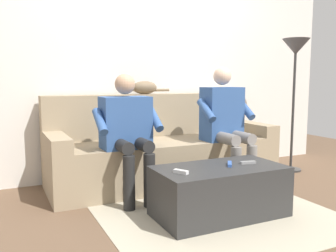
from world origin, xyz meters
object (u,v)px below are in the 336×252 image
object	(u,v)px
coffee_table	(219,191)
remote_gray	(248,162)
remote_white	(181,172)
person_left_seated	(225,120)
floor_lamp	(295,58)
couch	(162,151)
person_right_seated	(128,128)
cat_on_backrest	(142,87)
remote_blue	(230,164)

from	to	relation	value
coffee_table	remote_gray	bearing A→B (deg)	177.16
coffee_table	remote_white	distance (m)	0.43
person_left_seated	floor_lamp	bearing A→B (deg)	-170.17
couch	person_right_seated	bearing A→B (deg)	37.27
coffee_table	cat_on_backrest	distance (m)	1.56
remote_blue	floor_lamp	distance (m)	1.94
coffee_table	remote_gray	world-z (taller)	remote_gray
coffee_table	floor_lamp	xyz separation A→B (m)	(-1.58, -0.87, 1.11)
person_left_seated	remote_blue	bearing A→B (deg)	58.45
cat_on_backrest	couch	bearing A→B (deg)	116.35
couch	remote_white	size ratio (longest dim) A/B	20.67
person_left_seated	floor_lamp	distance (m)	1.26
coffee_table	remote_blue	bearing A→B (deg)	-176.96
remote_blue	floor_lamp	xyz separation A→B (m)	(-1.48, -0.86, 0.91)
coffee_table	cat_on_backrest	xyz separation A→B (m)	(0.13, -1.34, 0.79)
person_right_seated	remote_gray	size ratio (longest dim) A/B	8.84
person_right_seated	cat_on_backrest	size ratio (longest dim) A/B	2.19
person_left_seated	person_right_seated	bearing A→B (deg)	-1.12
couch	remote_white	xyz separation A→B (m)	(0.37, 1.14, 0.09)
remote_gray	floor_lamp	world-z (taller)	floor_lamp
remote_gray	remote_blue	distance (m)	0.17
person_left_seated	remote_white	bearing A→B (deg)	39.82
remote_blue	floor_lamp	world-z (taller)	floor_lamp
remote_gray	couch	bearing A→B (deg)	114.72
cat_on_backrest	remote_blue	xyz separation A→B (m)	(-0.22, 1.34, -0.58)
remote_gray	remote_white	world-z (taller)	remote_white
person_right_seated	remote_gray	bearing A→B (deg)	137.16
coffee_table	person_right_seated	xyz separation A→B (m)	(0.51, -0.70, 0.45)
couch	remote_gray	distance (m)	1.13
remote_gray	person_left_seated	bearing A→B (deg)	81.60
person_left_seated	cat_on_backrest	distance (m)	0.97
remote_blue	person_left_seated	bearing A→B (deg)	2.80
couch	cat_on_backrest	distance (m)	0.72
person_right_seated	coffee_table	bearing A→B (deg)	126.05
remote_gray	remote_white	xyz separation A→B (m)	(0.63, 0.04, 0.00)
remote_gray	remote_blue	world-z (taller)	remote_blue
person_right_seated	person_left_seated	bearing A→B (deg)	178.88
remote_white	floor_lamp	xyz separation A→B (m)	(-1.95, -0.92, 0.90)
coffee_table	floor_lamp	bearing A→B (deg)	-151.26
couch	person_left_seated	xyz separation A→B (m)	(-0.51, 0.41, 0.35)
couch	remote_blue	bearing A→B (deg)	95.01
remote_white	remote_blue	distance (m)	0.47
couch	remote_white	bearing A→B (deg)	72.06
person_left_seated	remote_blue	size ratio (longest dim) A/B	8.43
person_right_seated	cat_on_backrest	bearing A→B (deg)	-120.99
coffee_table	cat_on_backrest	world-z (taller)	cat_on_backrest
remote_blue	cat_on_backrest	bearing A→B (deg)	43.72
person_right_seated	floor_lamp	size ratio (longest dim) A/B	0.73
remote_gray	floor_lamp	bearing A→B (deg)	45.14
floor_lamp	person_right_seated	bearing A→B (deg)	4.53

